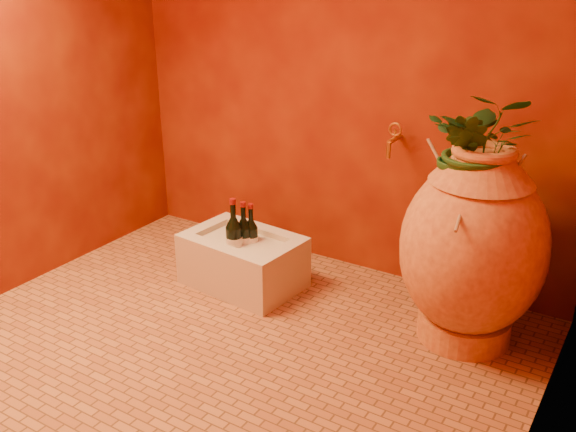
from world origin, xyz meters
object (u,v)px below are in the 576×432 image
Objects in this scene: amphora at (473,247)px; wine_bottle_a at (244,239)px; wine_bottle_c at (251,239)px; stone_basin at (243,262)px; wine_bottle_b at (234,240)px; wall_tap at (394,138)px.

amphora reaches higher than wine_bottle_a.
amphora is 1.11m from wine_bottle_c.
wine_bottle_b is (-0.01, -0.05, 0.14)m from stone_basin.
wine_bottle_b is (-0.02, -0.06, 0.01)m from wine_bottle_a.
amphora is 1.16m from wine_bottle_b.
wine_bottle_b is 2.11× the size of wall_tap.
amphora is 2.61× the size of wine_bottle_b.
wine_bottle_c is (0.02, 0.03, -0.01)m from wine_bottle_a.
wine_bottle_b is at bearing -104.28° from stone_basin.
wine_bottle_b is 0.10m from wine_bottle_c.
wine_bottle_a reaches higher than wine_bottle_c.
wine_bottle_a is 1.05× the size of wine_bottle_c.
amphora is 5.51× the size of wall_tap.
wine_bottle_a is 0.90m from wall_tap.
wine_bottle_c is 1.82× the size of wall_tap.
wine_bottle_a is at bearing -173.95° from amphora.
wine_bottle_c is (0.03, 0.03, 0.12)m from stone_basin.
wine_bottle_a is 0.04m from wine_bottle_c.
wine_bottle_a is 0.06m from wine_bottle_b.
wall_tap is (0.62, 0.48, 0.50)m from wine_bottle_b.
amphora is 0.69m from wall_tap.
amphora reaches higher than stone_basin.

